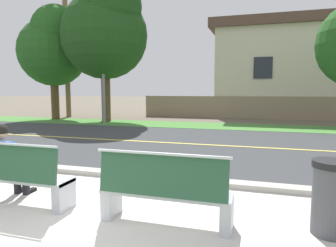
# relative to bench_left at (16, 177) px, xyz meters

# --- Properties ---
(ground_plane) EXTENTS (140.00, 140.00, 0.00)m
(ground_plane) POSITION_rel_bench_left_xyz_m (1.19, 7.51, -0.45)
(ground_plane) COLOR #665B4C
(sidewalk_pavement) EXTENTS (44.00, 3.60, 0.01)m
(sidewalk_pavement) POSITION_rel_bench_left_xyz_m (1.19, -0.09, -0.45)
(sidewalk_pavement) COLOR beige
(sidewalk_pavement) RESTS_ON ground_plane
(curb_edge) EXTENTS (44.00, 0.30, 0.11)m
(curb_edge) POSITION_rel_bench_left_xyz_m (1.19, 1.86, -0.40)
(curb_edge) COLOR #ADA89E
(curb_edge) RESTS_ON ground_plane
(street_asphalt) EXTENTS (52.00, 8.00, 0.01)m
(street_asphalt) POSITION_rel_bench_left_xyz_m (1.19, 6.01, -0.45)
(street_asphalt) COLOR #383A3D
(street_asphalt) RESTS_ON ground_plane
(road_centre_line) EXTENTS (48.00, 0.14, 0.01)m
(road_centre_line) POSITION_rel_bench_left_xyz_m (1.19, 6.01, -0.44)
(road_centre_line) COLOR #E0CC4C
(road_centre_line) RESTS_ON ground_plane
(far_verge_grass) EXTENTS (48.00, 2.80, 0.02)m
(far_verge_grass) POSITION_rel_bench_left_xyz_m (1.19, 11.33, -0.44)
(far_verge_grass) COLOR #478438
(far_verge_grass) RESTS_ON ground_plane
(bench_left) EXTENTS (1.73, 0.48, 1.01)m
(bench_left) POSITION_rel_bench_left_xyz_m (0.00, 0.00, 0.00)
(bench_left) COLOR silver
(bench_left) RESTS_ON ground_plane
(bench_right) EXTENTS (1.73, 0.48, 1.01)m
(bench_right) POSITION_rel_bench_left_xyz_m (2.37, 0.00, 0.00)
(bench_right) COLOR silver
(bench_right) RESTS_ON ground_plane
(seated_person_blue) EXTENTS (0.52, 0.68, 1.25)m
(seated_person_blue) POSITION_rel_bench_left_xyz_m (-0.32, 0.17, 0.22)
(seated_person_blue) COLOR black
(seated_person_blue) RESTS_ON ground_plane
(streetlamp) EXTENTS (0.24, 2.10, 7.27)m
(streetlamp) POSITION_rel_bench_left_xyz_m (-4.51, 11.13, 3.69)
(streetlamp) COLOR gray
(streetlamp) RESTS_ON ground_plane
(shade_tree_far_left) EXTENTS (4.06, 4.06, 6.70)m
(shade_tree_far_left) POSITION_rel_bench_left_xyz_m (-8.32, 11.96, 3.90)
(shade_tree_far_left) COLOR brown
(shade_tree_far_left) RESTS_ON ground_plane
(shade_tree_left) EXTENTS (4.78, 4.78, 7.89)m
(shade_tree_left) POSITION_rel_bench_left_xyz_m (-4.70, 11.72, 4.68)
(shade_tree_left) COLOR brown
(shade_tree_left) RESTS_ON ground_plane
(palm_tree_short) EXTENTS (2.09, 1.98, 7.63)m
(palm_tree_short) POSITION_rel_bench_left_xyz_m (-5.15, 12.23, 5.69)
(palm_tree_short) COLOR brown
(palm_tree_short) RESTS_ON ground_plane
(garden_wall) EXTENTS (13.00, 0.36, 1.40)m
(garden_wall) POSITION_rel_bench_left_xyz_m (2.58, 15.86, 0.25)
(garden_wall) COLOR gray
(garden_wall) RESTS_ON ground_plane
(house_across_street) EXTENTS (11.57, 6.91, 6.29)m
(house_across_street) POSITION_rel_bench_left_xyz_m (6.06, 19.06, 2.74)
(house_across_street) COLOR beige
(house_across_street) RESTS_ON ground_plane
(trash_bin) EXTENTS (0.48, 0.48, 0.93)m
(trash_bin) POSITION_rel_bench_left_xyz_m (4.38, 0.35, 0.02)
(trash_bin) COLOR #4C4C51
(trash_bin) RESTS_ON ground_plane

